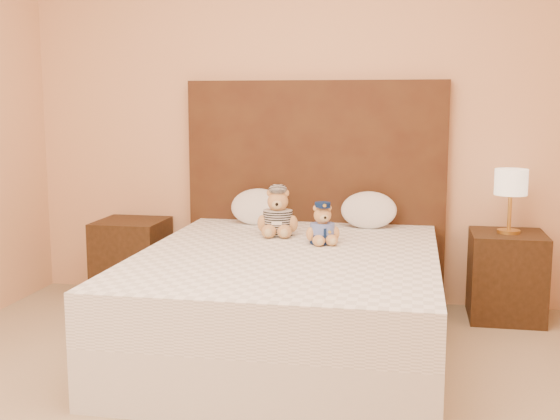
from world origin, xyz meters
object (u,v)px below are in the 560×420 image
(nightstand_right, at_px, (506,276))
(pillow_right, at_px, (369,208))
(bed, at_px, (289,301))
(teddy_prisoner, at_px, (278,212))
(lamp, at_px, (511,185))
(pillow_left, at_px, (258,205))
(teddy_police, at_px, (322,223))
(nightstand_left, at_px, (132,259))

(nightstand_right, relative_size, pillow_right, 1.53)
(pillow_right, bearing_deg, bed, -114.55)
(pillow_right, bearing_deg, teddy_prisoner, -144.21)
(lamp, height_order, teddy_prisoner, lamp)
(nightstand_right, relative_size, pillow_left, 1.52)
(bed, height_order, pillow_left, pillow_left)
(teddy_police, height_order, pillow_left, pillow_left)
(teddy_police, relative_size, pillow_right, 0.66)
(nightstand_left, height_order, pillow_left, pillow_left)
(teddy_police, bearing_deg, pillow_left, 110.19)
(bed, xyz_separation_m, lamp, (1.25, 0.80, 0.57))
(nightstand_right, xyz_separation_m, lamp, (-0.00, 0.00, 0.57))
(bed, xyz_separation_m, nightstand_right, (1.25, 0.80, -0.00))
(nightstand_left, relative_size, teddy_prisoner, 1.89)
(bed, bearing_deg, pillow_left, 113.38)
(pillow_left, xyz_separation_m, pillow_right, (0.74, 0.00, -0.00))
(nightstand_left, bearing_deg, teddy_police, -21.34)
(bed, height_order, nightstand_left, same)
(pillow_left, bearing_deg, teddy_police, -48.52)
(bed, height_order, teddy_police, teddy_police)
(bed, distance_m, lamp, 1.59)
(bed, bearing_deg, teddy_police, 59.01)
(nightstand_right, height_order, pillow_left, pillow_left)
(bed, height_order, teddy_prisoner, teddy_prisoner)
(nightstand_right, xyz_separation_m, pillow_right, (-0.87, 0.03, 0.40))
(lamp, relative_size, teddy_police, 1.68)
(nightstand_right, height_order, teddy_prisoner, teddy_prisoner)
(teddy_prisoner, relative_size, pillow_right, 0.81)
(pillow_right, bearing_deg, pillow_left, 180.00)
(nightstand_right, bearing_deg, teddy_prisoner, -165.95)
(teddy_police, xyz_separation_m, pillow_right, (0.23, 0.58, 0.01))
(pillow_right, bearing_deg, lamp, -1.97)
(nightstand_left, height_order, teddy_prisoner, teddy_prisoner)
(nightstand_right, relative_size, teddy_police, 2.31)
(nightstand_left, bearing_deg, lamp, 0.00)
(teddy_prisoner, distance_m, pillow_right, 0.65)
(pillow_left, bearing_deg, nightstand_right, -1.07)
(nightstand_left, bearing_deg, nightstand_right, 0.00)
(teddy_prisoner, xyz_separation_m, pillow_left, (-0.21, 0.38, -0.02))
(bed, xyz_separation_m, pillow_right, (0.38, 0.83, 0.40))
(lamp, distance_m, teddy_prisoner, 1.45)
(nightstand_left, height_order, pillow_right, pillow_right)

